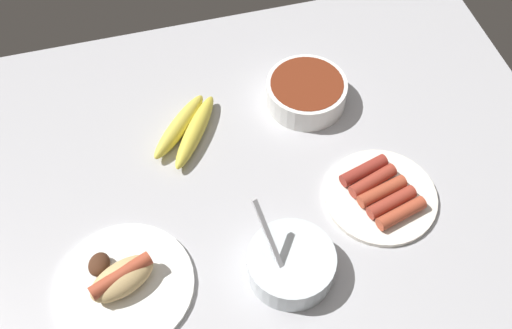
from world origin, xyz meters
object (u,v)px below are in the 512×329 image
plate_hotdog_assembled (123,282)px  plate_sausages (381,194)px  bowl_coleslaw (293,263)px  banana_bunch (187,129)px  bowl_chili (306,92)px

plate_hotdog_assembled → plate_sausages: (-48.57, -5.23, -0.48)cm
bowl_coleslaw → banana_bunch: bearing=-71.3°
bowl_chili → bowl_coleslaw: 38.72cm
bowl_chili → banana_bunch: 25.50cm
bowl_chili → bowl_coleslaw: size_ratio=1.09×
bowl_coleslaw → plate_sausages: size_ratio=0.72×
plate_hotdog_assembled → plate_sausages: 48.85cm
bowl_chili → bowl_coleslaw: (13.89, 36.14, -0.14)cm
bowl_chili → plate_sausages: bowl_chili is taller
banana_bunch → plate_hotdog_assembled: bearing=59.9°
plate_hotdog_assembled → bowl_coleslaw: bearing=170.7°
banana_bunch → plate_sausages: (-31.64, 23.97, -0.67)cm
bowl_chili → plate_hotdog_assembled: (42.29, 31.49, -1.35)cm
bowl_chili → plate_hotdog_assembled: size_ratio=0.70×
bowl_coleslaw → plate_hotdog_assembled: bowl_coleslaw is taller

